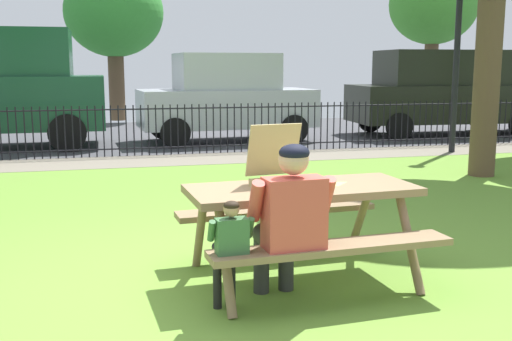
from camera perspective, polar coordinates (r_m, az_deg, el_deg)
name	(u,v)px	position (r m, az deg, el deg)	size (l,w,h in m)	color
ground	(185,232)	(6.53, -6.62, -5.67)	(28.00, 11.31, 0.02)	olive
cobblestone_walkway	(149,161)	(11.36, -9.92, 0.86)	(28.00, 1.40, 0.01)	gray
street_asphalt	(135,135)	(15.62, -11.11, 3.20)	(28.00, 7.22, 0.01)	#424247
picnic_table_foreground	(302,207)	(4.92, 4.26, -3.44)	(1.88, 1.58, 0.79)	#876B4B
pizza_box_open	(282,175)	(4.83, 2.39, -0.44)	(0.51, 0.57, 0.49)	tan
pizza_slice_on_table	(328,183)	(4.98, 6.66, -1.19)	(0.30, 0.23, 0.02)	#F9D169
adult_at_table	(289,218)	(4.35, 3.08, -4.37)	(0.62, 0.61, 1.19)	#2E2E2E
child_at_table	(229,245)	(4.23, -2.48, -6.92)	(0.32, 0.31, 0.83)	black
iron_fence_streetside	(145,130)	(11.99, -10.24, 3.72)	(20.73, 0.03, 0.97)	black
lamp_post_walkway	(458,32)	(12.84, 18.20, 12.09)	(0.28, 0.28, 3.83)	black
parked_car_right	(226,97)	(14.06, -2.77, 6.83)	(3.99, 2.01, 1.98)	#B5BAC4
parked_car_far_right	(445,91)	(16.08, 17.07, 7.08)	(4.70, 2.17, 2.08)	black
far_tree_midleft	(114,14)	(20.10, -13.02, 13.97)	(3.04, 3.04, 4.71)	brown
far_tree_center	(434,6)	(23.17, 16.12, 14.43)	(3.09, 3.09, 5.22)	brown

